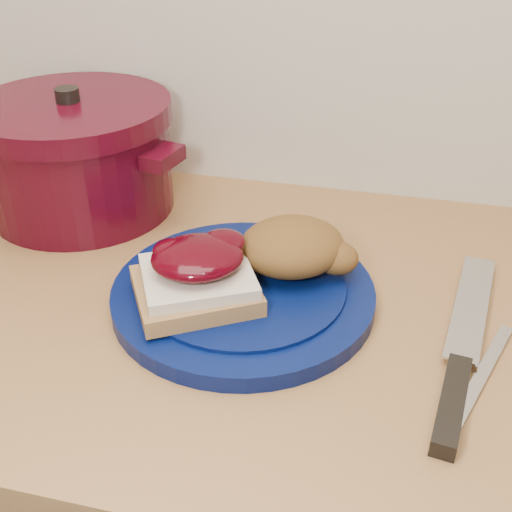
% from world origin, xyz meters
% --- Properties ---
extents(plate, '(0.39, 0.39, 0.02)m').
position_xyz_m(plate, '(-0.02, 1.49, 0.91)').
color(plate, '#040F40').
rests_on(plate, wood_countertop).
extents(sandwich, '(0.16, 0.16, 0.06)m').
position_xyz_m(sandwich, '(-0.06, 1.46, 0.95)').
color(sandwich, olive).
rests_on(sandwich, plate).
extents(stuffing_mound, '(0.15, 0.14, 0.06)m').
position_xyz_m(stuffing_mound, '(0.03, 1.53, 0.95)').
color(stuffing_mound, brown).
rests_on(stuffing_mound, plate).
extents(chef_knife, '(0.07, 0.32, 0.02)m').
position_xyz_m(chef_knife, '(0.21, 1.41, 0.91)').
color(chef_knife, black).
rests_on(chef_knife, wood_countertop).
extents(butter_knife, '(0.07, 0.16, 0.00)m').
position_xyz_m(butter_knife, '(0.24, 1.43, 0.90)').
color(butter_knife, silver).
rests_on(butter_knife, wood_countertop).
extents(dutch_oven, '(0.32, 0.32, 0.17)m').
position_xyz_m(dutch_oven, '(-0.30, 1.66, 0.98)').
color(dutch_oven, '#390512').
rests_on(dutch_oven, wood_countertop).
extents(pepper_grinder, '(0.08, 0.08, 0.14)m').
position_xyz_m(pepper_grinder, '(-0.38, 1.71, 0.97)').
color(pepper_grinder, black).
rests_on(pepper_grinder, wood_countertop).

